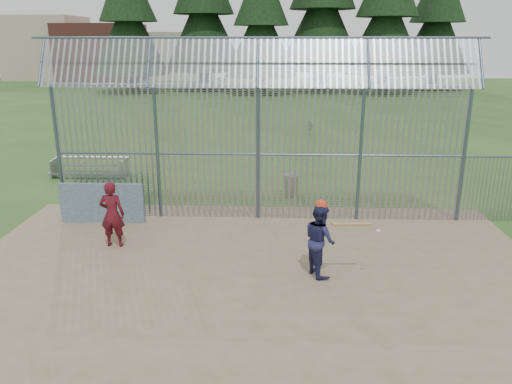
{
  "coord_description": "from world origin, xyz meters",
  "views": [
    {
      "loc": [
        0.52,
        -10.88,
        5.29
      ],
      "look_at": [
        0.0,
        2.0,
        1.3
      ],
      "focal_mm": 35.0,
      "sensor_mm": 36.0,
      "label": 1
    }
  ],
  "objects_px": {
    "dugout_wall": "(102,203)",
    "bleacher": "(90,166)",
    "onlooker": "(112,214)",
    "trash_can": "(291,185)",
    "batter": "(320,240)"
  },
  "relations": [
    {
      "from": "batter",
      "to": "onlooker",
      "type": "bearing_deg",
      "value": 51.85
    },
    {
      "from": "dugout_wall",
      "to": "trash_can",
      "type": "distance_m",
      "value": 6.41
    },
    {
      "from": "dugout_wall",
      "to": "bleacher",
      "type": "xyz_separation_m",
      "value": [
        -2.25,
        5.13,
        -0.21
      ]
    },
    {
      "from": "batter",
      "to": "trash_can",
      "type": "distance_m",
      "value": 6.17
    },
    {
      "from": "dugout_wall",
      "to": "bleacher",
      "type": "distance_m",
      "value": 5.61
    },
    {
      "from": "batter",
      "to": "bleacher",
      "type": "relative_size",
      "value": 0.57
    },
    {
      "from": "trash_can",
      "to": "onlooker",
      "type": "bearing_deg",
      "value": -135.56
    },
    {
      "from": "bleacher",
      "to": "batter",
      "type": "bearing_deg",
      "value": -44.57
    },
    {
      "from": "onlooker",
      "to": "trash_can",
      "type": "relative_size",
      "value": 2.15
    },
    {
      "from": "dugout_wall",
      "to": "onlooker",
      "type": "height_order",
      "value": "onlooker"
    },
    {
      "from": "trash_can",
      "to": "bleacher",
      "type": "distance_m",
      "value": 8.21
    },
    {
      "from": "onlooker",
      "to": "trash_can",
      "type": "bearing_deg",
      "value": -135.21
    },
    {
      "from": "dugout_wall",
      "to": "trash_can",
      "type": "bearing_deg",
      "value": 27.71
    },
    {
      "from": "dugout_wall",
      "to": "onlooker",
      "type": "bearing_deg",
      "value": -62.86
    },
    {
      "from": "trash_can",
      "to": "bleacher",
      "type": "xyz_separation_m",
      "value": [
        -7.92,
        2.15,
        0.03
      ]
    }
  ]
}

